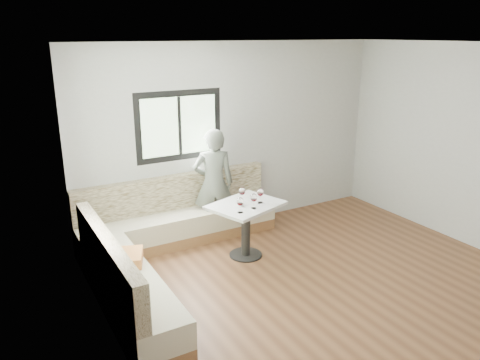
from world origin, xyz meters
TOP-DOWN VIEW (x-y plane):
  - room at (-0.08, 0.08)m, footprint 5.01×5.01m
  - banquette at (-1.59, 1.63)m, footprint 2.90×2.80m
  - table at (-0.46, 1.38)m, footprint 1.09×0.96m
  - person at (-0.53, 2.18)m, footprint 0.69×0.56m
  - olive_ramekin at (-0.56, 1.37)m, footprint 0.11×0.11m
  - wine_glass_a at (-0.68, 1.14)m, footprint 0.09×0.09m
  - wine_glass_b at (-0.46, 1.18)m, footprint 0.09×0.09m
  - wine_glass_c at (-0.27, 1.32)m, footprint 0.09×0.09m
  - wine_glass_d at (-0.46, 1.48)m, footprint 0.09×0.09m

SIDE VIEW (x-z plane):
  - banquette at x=-1.59m, z-range -0.14..0.81m
  - table at x=-0.46m, z-range 0.19..0.94m
  - olive_ramekin at x=-0.56m, z-range 0.75..0.80m
  - person at x=-0.53m, z-range 0.00..1.63m
  - wine_glass_a at x=-0.68m, z-range 0.79..0.99m
  - wine_glass_b at x=-0.46m, z-range 0.79..0.99m
  - wine_glass_c at x=-0.27m, z-range 0.79..0.99m
  - wine_glass_d at x=-0.46m, z-range 0.79..0.99m
  - room at x=-0.08m, z-range 0.01..2.82m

